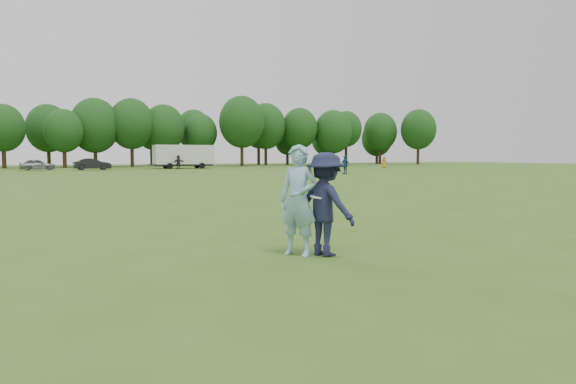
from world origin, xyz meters
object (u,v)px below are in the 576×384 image
object	(u,v)px
defender	(326,204)
player_far_b	(345,165)
field_cone	(275,169)
car_f	(92,164)
player_far_c	(384,162)
player_far_d	(179,162)
thrower	(298,200)
cargo_trailer	(184,156)
car_e	(37,165)

from	to	relation	value
defender	player_far_b	xyz separation A→B (m)	(21.91, 34.10, -0.04)
defender	field_cone	size ratio (longest dim) A/B	6.28
car_f	defender	bearing A→B (deg)	174.29
player_far_c	field_cone	size ratio (longest dim) A/B	5.52
player_far_d	player_far_c	bearing A→B (deg)	-48.99
player_far_c	thrower	bearing A→B (deg)	83.64
player_far_c	field_cone	bearing A→B (deg)	42.40
player_far_b	cargo_trailer	world-z (taller)	cargo_trailer
player_far_c	cargo_trailer	world-z (taller)	cargo_trailer
player_far_b	defender	bearing A→B (deg)	-42.41
defender	cargo_trailer	world-z (taller)	cargo_trailer
car_f	field_cone	distance (m)	22.58
car_e	player_far_b	bearing A→B (deg)	-137.91
thrower	defender	xyz separation A→B (m)	(0.44, -0.23, -0.07)
player_far_b	car_e	world-z (taller)	player_far_b
player_far_c	defender	bearing A→B (deg)	84.08
car_f	field_cone	xyz separation A→B (m)	(19.13, -11.99, -0.57)
player_far_c	player_far_d	bearing A→B (deg)	13.53
player_far_b	field_cone	world-z (taller)	player_far_b
defender	player_far_b	world-z (taller)	defender
car_f	cargo_trailer	bearing A→B (deg)	-83.90
player_far_d	car_e	size ratio (longest dim) A/B	0.46
player_far_b	car_f	distance (m)	32.34
cargo_trailer	defender	bearing A→B (deg)	-102.09
field_cone	cargo_trailer	world-z (taller)	cargo_trailer
player_far_d	cargo_trailer	world-z (taller)	cargo_trailer
thrower	car_f	xyz separation A→B (m)	(1.64, 58.70, -0.30)
field_cone	player_far_d	bearing A→B (deg)	124.66
player_far_d	car_f	world-z (taller)	player_far_d
player_far_d	field_cone	xyz separation A→B (m)	(8.44, -12.20, -0.77)
cargo_trailer	thrower	bearing A→B (deg)	-102.53
field_cone	car_e	bearing A→B (deg)	151.27
player_far_b	field_cone	bearing A→B (deg)	177.35
player_far_c	player_far_d	distance (m)	28.12
field_cone	cargo_trailer	size ratio (longest dim) A/B	0.03
player_far_d	thrower	bearing A→B (deg)	-132.83
car_f	cargo_trailer	world-z (taller)	cargo_trailer
cargo_trailer	player_far_b	bearing A→B (deg)	-71.98
thrower	player_far_b	size ratio (longest dim) A/B	1.12
thrower	player_far_d	size ratio (longest dim) A/B	1.10
thrower	car_e	distance (m)	60.69
thrower	cargo_trailer	distance (m)	62.43
thrower	car_e	bearing A→B (deg)	149.08
car_e	car_f	size ratio (longest dim) A/B	0.92
defender	thrower	bearing A→B (deg)	43.59
defender	field_cone	bearing A→B (deg)	-42.10
thrower	player_far_b	xyz separation A→B (m)	(22.35, 33.87, -0.11)
player_far_b	player_far_d	bearing A→B (deg)	-167.88
defender	car_e	xyz separation A→B (m)	(-4.87, 60.76, -0.26)
car_e	field_cone	xyz separation A→B (m)	(25.20, -13.81, -0.53)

